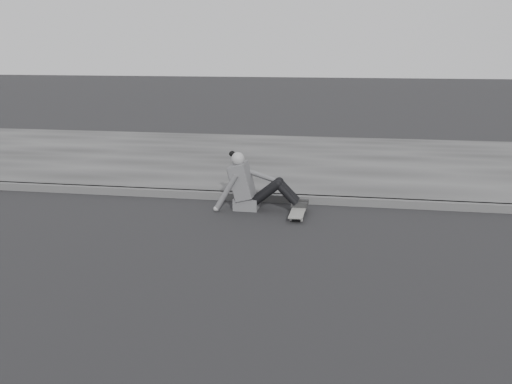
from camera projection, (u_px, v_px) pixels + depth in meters
ground at (341, 266)px, 6.33m from camera, size 80.00×80.00×0.00m
curb at (346, 201)px, 8.77m from camera, size 24.00×0.16×0.12m
sidewalk at (349, 163)px, 11.66m from camera, size 24.00×6.00×0.12m
skateboard at (298, 211)px, 8.19m from camera, size 0.20×0.78×0.09m
seated_woman at (251, 186)px, 8.48m from camera, size 1.38×0.46×0.88m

